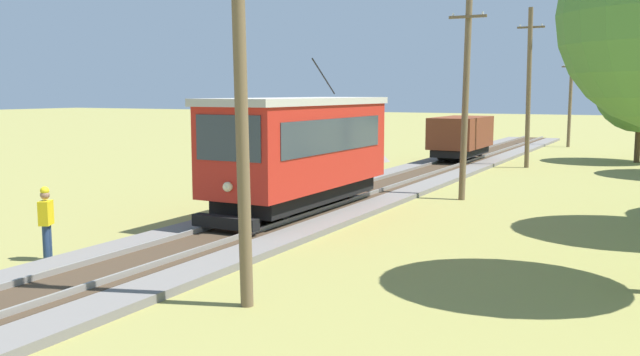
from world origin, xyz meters
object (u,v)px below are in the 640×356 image
gravel_pile (372,152)px  track_worker (46,220)px  utility_pole_distant (570,100)px  utility_pole_far (529,87)px  utility_pole_mid (466,94)px  freight_car (461,136)px  utility_pole_near_tram (240,72)px  red_tram (301,149)px

gravel_pile → track_worker: size_ratio=1.19×
utility_pole_distant → utility_pole_far: bearing=-90.0°
utility_pole_mid → freight_car: bearing=106.5°
utility_pole_distant → track_worker: size_ratio=3.73×
utility_pole_near_tram → track_worker: 7.08m
utility_pole_far → track_worker: 26.77m
utility_pole_near_tram → utility_pole_distant: bearing=90.0°
utility_pole_mid → gravel_pile: (-8.68, 11.47, -3.38)m
red_tram → utility_pole_distant: utility_pole_distant is taller
utility_pole_distant → utility_pole_near_tram: bearing=-90.0°
freight_car → utility_pole_near_tram: size_ratio=0.61×
utility_pole_mid → track_worker: size_ratio=4.29×
freight_car → track_worker: bearing=-95.3°
red_tram → freight_car: (-0.00, 18.42, -0.64)m
track_worker → utility_pole_mid: bearing=-141.7°
utility_pole_near_tram → gravel_pile: size_ratio=4.00×
utility_pole_mid → track_worker: 15.45m
red_tram → gravel_pile: 18.13m
utility_pole_far → track_worker: utility_pole_far is taller
red_tram → utility_pole_mid: size_ratio=1.12×
utility_pole_mid → utility_pole_distant: (0.00, 27.85, -0.50)m
utility_pole_near_tram → utility_pole_distant: size_ratio=1.28×
red_tram → freight_car: bearing=90.0°
utility_pole_near_tram → utility_pole_distant: 42.54m
freight_car → utility_pole_far: bearing=-8.4°
freight_car → track_worker: freight_car is taller
freight_car → red_tram: bearing=-90.0°
utility_pole_far → gravel_pile: size_ratio=3.94×
red_tram → utility_pole_mid: utility_pole_mid is taller
freight_car → utility_pole_mid: 13.28m
utility_pole_mid → utility_pole_distant: size_ratio=1.15×
utility_pole_near_tram → gravel_pile: 27.82m
freight_car → track_worker: size_ratio=2.91×
red_tram → track_worker: 8.43m
utility_pole_mid → gravel_pile: bearing=127.1°
freight_car → gravel_pile: freight_car is taller
freight_car → gravel_pile: (-4.98, -1.06, -1.01)m
red_tram → utility_pole_near_tram: utility_pole_near_tram is taller
utility_pole_mid → utility_pole_near_tram: bearing=-90.0°
utility_pole_mid → track_worker: (-6.18, -13.85, -2.94)m
red_tram → utility_pole_mid: 7.17m
red_tram → utility_pole_far: size_ratio=1.02×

